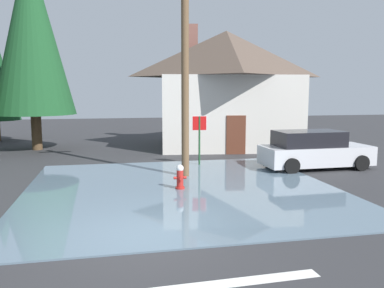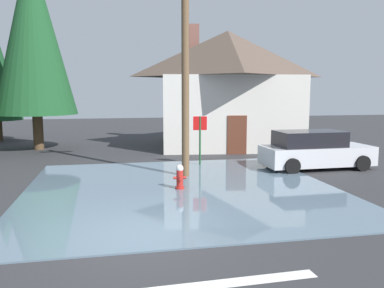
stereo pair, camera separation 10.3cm
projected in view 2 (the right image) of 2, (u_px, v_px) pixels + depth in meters
ground_plane at (148, 238)px, 8.81m from camera, size 80.00×80.00×0.10m
flood_puddle at (182, 188)px, 13.03m from camera, size 10.09×9.99×0.04m
lane_stop_bar at (194, 287)px, 6.50m from camera, size 4.39×0.43×0.01m
fire_hydrant at (180, 178)px, 12.88m from camera, size 0.42×0.36×0.84m
utility_pole at (185, 57)px, 14.32m from camera, size 1.60×0.28×8.58m
stop_sign_far at (200, 131)px, 17.02m from camera, size 0.63×0.10×2.17m
house at (227, 87)px, 23.19m from camera, size 9.01×8.38×7.24m
parked_car at (314, 151)px, 16.43m from camera, size 4.59×2.07×1.59m
pine_tree_tall_left at (33, 31)px, 21.08m from camera, size 4.37×4.37×10.93m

